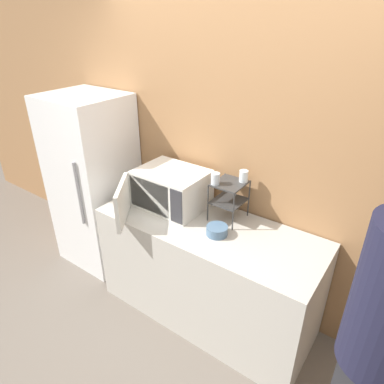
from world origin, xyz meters
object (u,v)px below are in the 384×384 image
at_px(dish_rack, 229,193).
at_px(microwave, 169,189).
at_px(glass_back_right, 244,176).
at_px(refrigerator, 94,183).
at_px(bowl, 217,231).
at_px(glass_front_left, 215,179).

bearing_deg(dish_rack, microwave, -166.75).
bearing_deg(glass_back_right, refrigerator, -171.29).
height_order(microwave, refrigerator, refrigerator).
bearing_deg(glass_back_right, bowl, -93.79).
xyz_separation_m(bowl, refrigerator, (-1.47, 0.09, -0.08)).
bearing_deg(refrigerator, bowl, -3.58).
height_order(microwave, glass_front_left, glass_front_left).
xyz_separation_m(glass_back_right, bowl, (-0.02, -0.32, -0.32)).
bearing_deg(dish_rack, glass_front_left, -133.14).
bearing_deg(glass_front_left, glass_back_right, 47.12).
distance_m(dish_rack, bowl, 0.31).
height_order(glass_front_left, glass_back_right, same).
height_order(dish_rack, refrigerator, refrigerator).
distance_m(microwave, refrigerator, 0.95).
relative_size(dish_rack, glass_front_left, 3.52).
height_order(bowl, refrigerator, refrigerator).
distance_m(microwave, dish_rack, 0.51).
height_order(microwave, dish_rack, microwave).
height_order(dish_rack, bowl, dish_rack).
distance_m(microwave, bowl, 0.57).
xyz_separation_m(dish_rack, glass_front_left, (-0.08, -0.08, 0.13)).
bearing_deg(bowl, microwave, 166.89).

